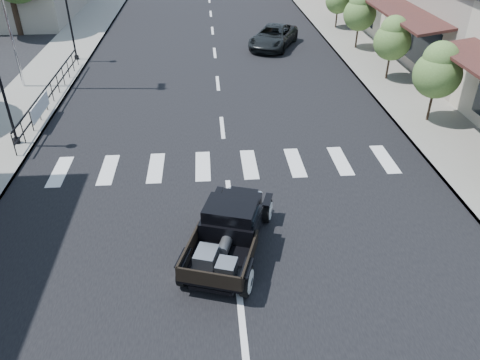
{
  "coord_description": "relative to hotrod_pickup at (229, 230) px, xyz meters",
  "views": [
    {
      "loc": [
        -0.58,
        -9.91,
        8.11
      ],
      "look_at": [
        0.28,
        1.44,
        1.0
      ],
      "focal_mm": 35.0,
      "sensor_mm": 36.0,
      "label": 1
    }
  ],
  "objects": [
    {
      "name": "lamp_post_b",
      "position": [
        -7.46,
        6.45,
        1.29
      ],
      "size": [
        0.36,
        0.36,
        3.66
      ],
      "primitive_type": null,
      "color": "black",
      "rests_on": "sidewalk_left"
    },
    {
      "name": "hotrod_pickup",
      "position": [
        0.0,
        0.0,
        0.0
      ],
      "size": [
        2.96,
        4.35,
        1.38
      ],
      "primitive_type": null,
      "rotation": [
        0.0,
        0.0,
        -0.3
      ],
      "color": "black",
      "rests_on": "ground"
    },
    {
      "name": "small_tree_b",
      "position": [
        8.44,
        7.29,
        0.99
      ],
      "size": [
        1.83,
        1.83,
        3.05
      ],
      "primitive_type": null,
      "color": "#4A6D31",
      "rests_on": "sidewalk_right"
    },
    {
      "name": "small_tree_d",
      "position": [
        8.44,
        17.45,
        0.99
      ],
      "size": [
        1.83,
        1.83,
        3.06
      ],
      "primitive_type": null,
      "color": "#4A6D31",
      "rests_on": "sidewalk_right"
    },
    {
      "name": "sidewalk_left",
      "position": [
        -8.36,
        15.45,
        -0.62
      ],
      "size": [
        3.0,
        80.0,
        0.15
      ],
      "primitive_type": "cube",
      "color": "gray",
      "rests_on": "ground"
    },
    {
      "name": "ground",
      "position": [
        0.14,
        0.45,
        -0.69
      ],
      "size": [
        120.0,
        120.0,
        0.0
      ],
      "primitive_type": "plane",
      "color": "black",
      "rests_on": "ground"
    },
    {
      "name": "lamp_post_c",
      "position": [
        -7.46,
        16.45,
        1.29
      ],
      "size": [
        0.36,
        0.36,
        3.66
      ],
      "primitive_type": null,
      "color": "black",
      "rests_on": "sidewalk_left"
    },
    {
      "name": "second_car",
      "position": [
        3.68,
        18.37,
        -0.07
      ],
      "size": [
        3.72,
        4.91,
        1.24
      ],
      "primitive_type": "imported",
      "rotation": [
        0.0,
        0.0,
        -0.43
      ],
      "color": "black",
      "rests_on": "ground"
    },
    {
      "name": "small_tree_c",
      "position": [
        8.44,
        12.17,
        0.91
      ],
      "size": [
        1.74,
        1.74,
        2.9
      ],
      "primitive_type": null,
      "color": "#4A6D31",
      "rests_on": "sidewalk_right"
    },
    {
      "name": "road_markings",
      "position": [
        0.14,
        10.45,
        -0.69
      ],
      "size": [
        12.0,
        60.0,
        0.06
      ],
      "primitive_type": null,
      "color": "silver",
      "rests_on": "ground"
    },
    {
      "name": "banner",
      "position": [
        -7.08,
        8.45,
        -0.24
      ],
      "size": [
        0.04,
        2.2,
        0.6
      ],
      "primitive_type": null,
      "color": "silver",
      "rests_on": "sidewalk_left"
    },
    {
      "name": "small_tree_e",
      "position": [
        8.44,
        22.16,
        0.85
      ],
      "size": [
        1.67,
        1.67,
        2.78
      ],
      "primitive_type": null,
      "color": "#4A6D31",
      "rests_on": "sidewalk_right"
    },
    {
      "name": "railing",
      "position": [
        -7.16,
        10.45,
        -0.04
      ],
      "size": [
        0.08,
        10.0,
        1.0
      ],
      "primitive_type": null,
      "color": "black",
      "rests_on": "sidewalk_left"
    },
    {
      "name": "road",
      "position": [
        0.14,
        15.45,
        -0.68
      ],
      "size": [
        14.0,
        80.0,
        0.02
      ],
      "primitive_type": "cube",
      "color": "black",
      "rests_on": "ground"
    },
    {
      "name": "sidewalk_right",
      "position": [
        8.64,
        15.45,
        -0.62
      ],
      "size": [
        3.0,
        80.0,
        0.15
      ],
      "primitive_type": "cube",
      "color": "gray",
      "rests_on": "ground"
    }
  ]
}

